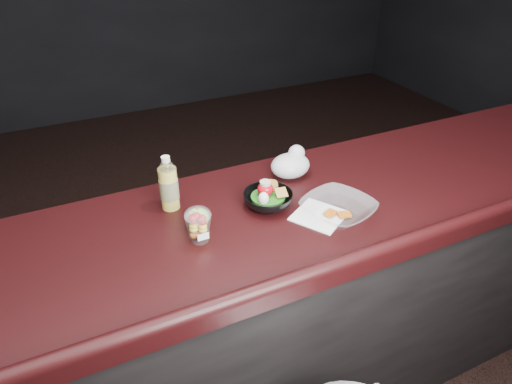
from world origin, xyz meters
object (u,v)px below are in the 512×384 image
(fruit_cup, at_px, (198,224))
(snack_bowl, at_px, (268,198))
(green_apple, at_px, (198,218))
(takeout_bowl, at_px, (338,210))
(lemonade_bottle, at_px, (169,187))

(fruit_cup, relative_size, snack_bowl, 0.61)
(fruit_cup, bearing_deg, snack_bowl, 15.81)
(fruit_cup, height_order, snack_bowl, fruit_cup)
(green_apple, distance_m, takeout_bowl, 0.47)
(fruit_cup, xyz_separation_m, green_apple, (0.02, 0.07, -0.03))
(takeout_bowl, bearing_deg, fruit_cup, 170.39)
(takeout_bowl, bearing_deg, snack_bowl, 139.65)
(snack_bowl, bearing_deg, takeout_bowl, -40.35)
(snack_bowl, bearing_deg, green_apple, -178.08)
(snack_bowl, relative_size, takeout_bowl, 0.66)
(fruit_cup, xyz_separation_m, snack_bowl, (0.28, 0.08, -0.03))
(green_apple, height_order, snack_bowl, snack_bowl)
(fruit_cup, height_order, green_apple, fruit_cup)
(lemonade_bottle, height_order, snack_bowl, lemonade_bottle)
(snack_bowl, distance_m, takeout_bowl, 0.25)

